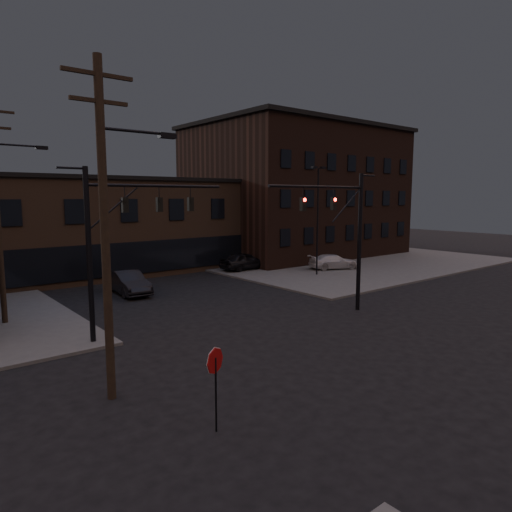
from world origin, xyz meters
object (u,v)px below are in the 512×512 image
at_px(traffic_signal_far, 116,233).
at_px(car_crossing, 128,282).
at_px(stop_sign, 215,370).
at_px(parked_car_lot_a, 244,261).
at_px(parked_car_lot_b, 334,262).
at_px(traffic_signal_near, 347,228).

xyz_separation_m(traffic_signal_far, car_crossing, (4.43, 9.27, -4.21)).
bearing_deg(stop_sign, parked_car_lot_a, 50.83).
bearing_deg(traffic_signal_far, parked_car_lot_b, 17.14).
xyz_separation_m(traffic_signal_near, stop_sign, (-13.36, -6.49, -3.09)).
xyz_separation_m(traffic_signal_near, parked_car_lot_b, (11.03, 10.62, -4.12)).
distance_m(parked_car_lot_b, car_crossing, 18.80).
bearing_deg(parked_car_lot_b, car_crossing, 105.87).
height_order(traffic_signal_near, traffic_signal_far, same).
bearing_deg(car_crossing, parked_car_lot_a, 15.59).
distance_m(traffic_signal_near, parked_car_lot_a, 16.52).
height_order(parked_car_lot_a, car_crossing, parked_car_lot_a).
distance_m(traffic_signal_far, stop_sign, 10.55).
xyz_separation_m(traffic_signal_far, parked_car_lot_a, (16.55, 11.90, -4.07)).
xyz_separation_m(parked_car_lot_a, car_crossing, (-12.12, -2.63, -0.13)).
bearing_deg(stop_sign, traffic_signal_near, 25.90).
xyz_separation_m(traffic_signal_near, car_crossing, (-7.65, 12.77, -4.13)).
bearing_deg(parked_car_lot_a, traffic_signal_far, 124.37).
bearing_deg(parked_car_lot_a, parked_car_lot_b, -127.41).
distance_m(stop_sign, parked_car_lot_b, 29.81).
relative_size(parked_car_lot_a, car_crossing, 0.95).
relative_size(traffic_signal_near, parked_car_lot_b, 1.77).
relative_size(traffic_signal_near, parked_car_lot_a, 1.73).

